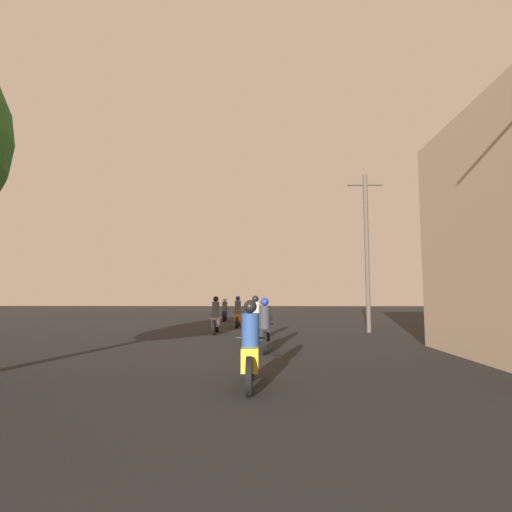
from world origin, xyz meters
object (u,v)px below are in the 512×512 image
at_px(motorcycle_silver, 216,319).
at_px(motorcycle_orange, 238,315).
at_px(motorcycle_black, 265,330).
at_px(utility_pole_far, 367,248).
at_px(motorcycle_yellow, 250,352).
at_px(motorcycle_green, 255,323).
at_px(motorcycle_blue, 225,312).

bearing_deg(motorcycle_silver, motorcycle_orange, 81.52).
height_order(motorcycle_black, utility_pole_far, utility_pole_far).
distance_m(motorcycle_yellow, motorcycle_black, 4.69).
bearing_deg(motorcycle_yellow, motorcycle_black, 84.73).
height_order(motorcycle_yellow, motorcycle_green, motorcycle_green).
relative_size(motorcycle_black, motorcycle_green, 0.98).
bearing_deg(motorcycle_green, motorcycle_silver, 123.61).
xyz_separation_m(motorcycle_silver, motorcycle_blue, (-0.42, 8.01, -0.04)).
height_order(motorcycle_green, motorcycle_orange, motorcycle_green).
xyz_separation_m(motorcycle_black, motorcycle_green, (-0.35, 2.73, 0.02)).
height_order(motorcycle_yellow, motorcycle_orange, motorcycle_orange).
relative_size(motorcycle_yellow, motorcycle_green, 0.94).
relative_size(motorcycle_yellow, utility_pole_far, 0.27).
bearing_deg(motorcycle_green, motorcycle_blue, 101.13).
bearing_deg(motorcycle_silver, utility_pole_far, 8.88).
height_order(motorcycle_black, motorcycle_green, motorcycle_green).
distance_m(motorcycle_silver, motorcycle_orange, 3.52).
bearing_deg(motorcycle_black, motorcycle_silver, 114.20).
xyz_separation_m(motorcycle_green, utility_pole_far, (4.98, 3.28, 3.12)).
distance_m(motorcycle_orange, motorcycle_blue, 4.70).
distance_m(motorcycle_yellow, motorcycle_blue, 18.20).
xyz_separation_m(motorcycle_yellow, motorcycle_black, (0.25, 4.68, 0.01)).
relative_size(motorcycle_silver, motorcycle_blue, 0.95).
distance_m(motorcycle_yellow, motorcycle_orange, 13.54).
relative_size(motorcycle_green, motorcycle_orange, 0.99).
bearing_deg(motorcycle_blue, motorcycle_orange, -79.68).
bearing_deg(motorcycle_silver, motorcycle_black, -64.94).
bearing_deg(motorcycle_silver, motorcycle_yellow, -76.03).
height_order(motorcycle_blue, utility_pole_far, utility_pole_far).
bearing_deg(motorcycle_blue, utility_pole_far, -49.41).
xyz_separation_m(motorcycle_green, motorcycle_orange, (-1.06, 6.08, -0.02)).
height_order(motorcycle_silver, motorcycle_blue, motorcycle_silver).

